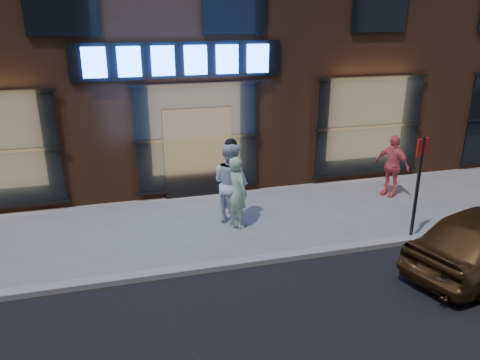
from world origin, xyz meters
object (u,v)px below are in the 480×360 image
at_px(passerby, 392,165).
at_px(sign_post, 418,180).
at_px(man_bowtie, 236,192).
at_px(man_cap, 231,183).

height_order(passerby, sign_post, sign_post).
distance_m(passerby, sign_post, 2.77).
bearing_deg(sign_post, man_bowtie, 134.93).
relative_size(man_bowtie, man_cap, 0.86).
xyz_separation_m(man_bowtie, sign_post, (3.51, -1.69, 0.56)).
bearing_deg(man_cap, man_bowtie, 159.80).
distance_m(man_bowtie, sign_post, 3.93).
xyz_separation_m(passerby, sign_post, (-1.02, -2.52, 0.56)).
bearing_deg(sign_post, passerby, 48.67).
relative_size(man_cap, passerby, 1.16).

